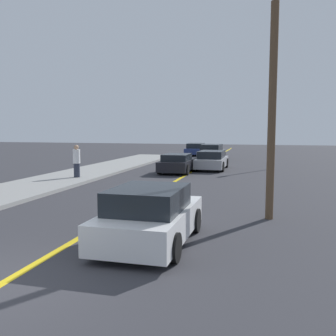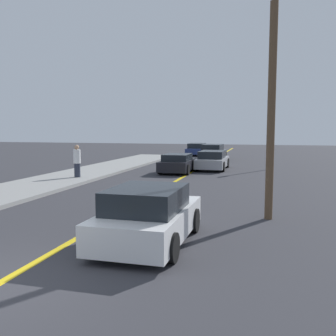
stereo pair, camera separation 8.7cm
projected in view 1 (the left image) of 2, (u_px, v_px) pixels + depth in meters
The scene contains 10 objects.
road_center_line at pixel (191, 172), 23.87m from camera, with size 0.20×60.00×0.01m.
sidewalk_left at pixel (86, 173), 22.81m from camera, with size 3.60×30.72×0.16m.
car_near_right_lane at pixel (150, 216), 9.10m from camera, with size 2.00×3.88×1.40m.
car_ahead_center at pixel (177, 163), 23.72m from camera, with size 1.95×3.99×1.19m.
car_far_distant at pixel (212, 160), 25.52m from camera, with size 1.94×4.36×1.27m.
car_parked_left_lot at pixel (212, 152), 33.18m from camera, with size 2.13×4.33×1.39m.
car_oncoming_far at pixel (196, 149), 38.96m from camera, with size 2.05×4.69×1.25m.
pedestrian_far_standing at pixel (77, 161), 20.21m from camera, with size 0.38×0.38×1.75m.
traffic_light at pixel (272, 132), 25.37m from camera, with size 0.18×0.40×4.13m.
utility_pole at pixel (272, 113), 11.28m from camera, with size 0.24×0.24×6.51m.
Camera 1 is at (4.55, -5.31, 2.81)m, focal length 40.00 mm.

